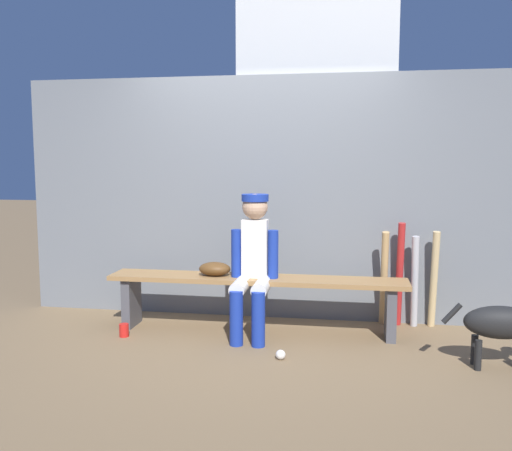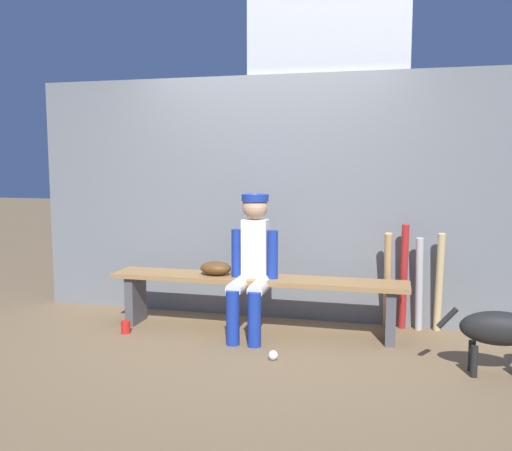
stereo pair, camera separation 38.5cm
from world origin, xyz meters
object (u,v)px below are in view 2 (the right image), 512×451
cup_on_ground (126,327)px  cup_on_bench (252,271)px  baseball_glove (216,268)px  scoreboard (332,70)px  bat_aluminum_red (404,277)px  dog (508,330)px  bat_wood_tan (387,281)px  dugout_bench (256,289)px  bat_aluminum_silver (419,285)px  bat_wood_natural (439,283)px  baseball (273,355)px  player_seated (252,259)px

cup_on_ground → cup_on_bench: cup_on_bench is taller
baseball_glove → scoreboard: size_ratio=0.08×
bat_aluminum_red → baseball_glove: bearing=-166.9°
cup_on_bench → dog: cup_on_bench is taller
baseball_glove → bat_wood_tan: (1.47, 0.34, -0.11)m
scoreboard → dog: (1.47, -2.03, -2.11)m
dugout_bench → bat_aluminum_red: size_ratio=2.73×
bat_aluminum_silver → cup_on_ground: size_ratio=7.56×
bat_aluminum_silver → cup_on_ground: (-2.46, -0.69, -0.36)m
bat_wood_natural → dog: 1.03m
cup_on_bench → bat_aluminum_silver: bearing=14.8°
bat_wood_natural → baseball: bat_wood_natural is taller
baseball_glove → bat_wood_natural: (1.91, 0.38, -0.11)m
bat_wood_natural → bat_aluminum_red: bearing=-178.1°
bat_aluminum_silver → cup_on_bench: 1.46m
dugout_bench → scoreboard: size_ratio=0.73×
scoreboard → baseball: bearing=-94.4°
bat_aluminum_red → bat_aluminum_silver: bearing=-3.6°
bat_wood_tan → bat_aluminum_red: size_ratio=0.93×
bat_wood_tan → player_seated: bearing=-157.7°
bat_aluminum_silver → cup_on_ground: bearing=-164.4°
player_seated → scoreboard: scoreboard is taller
dugout_bench → scoreboard: (0.46, 1.46, 2.07)m
baseball_glove → scoreboard: bearing=60.6°
player_seated → bat_wood_natural: player_seated is taller
bat_aluminum_red → bat_wood_tan: bearing=-167.7°
scoreboard → cup_on_ground: bearing=-130.9°
bat_wood_tan → cup_on_ground: size_ratio=8.01×
dugout_bench → bat_wood_natural: (1.54, 0.38, 0.06)m
bat_wood_natural → scoreboard: size_ratio=0.25×
baseball_glove → dugout_bench: bearing=0.0°
dugout_bench → dog: dog is taller
baseball → scoreboard: 3.21m
dugout_bench → bat_wood_tan: 1.16m
player_seated → bat_wood_tan: bearing=22.3°
bat_aluminum_silver → baseball: bearing=-136.8°
baseball → bat_aluminum_silver: bearing=43.2°
dog → cup_on_bench: bearing=163.9°
baseball → scoreboard: bearing=85.6°
dugout_bench → player_seated: bearing=-94.2°
dugout_bench → bat_aluminum_silver: bat_aluminum_silver is taller
player_seated → dugout_bench: bearing=85.8°
bat_wood_tan → bat_aluminum_red: 0.15m
dugout_bench → cup_on_ground: dugout_bench is taller
player_seated → baseball_glove: (-0.36, 0.11, -0.12)m
baseball → cup_on_ground: bearing=166.7°
bat_aluminum_red → bat_aluminum_silver: (0.13, -0.01, -0.06)m
bat_wood_tan → scoreboard: size_ratio=0.25×
player_seated → scoreboard: bearing=73.5°
baseball_glove → bat_wood_natural: bat_wood_natural is taller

